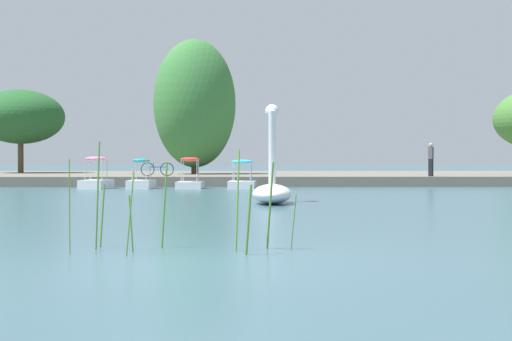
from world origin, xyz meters
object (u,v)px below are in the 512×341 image
(pedal_boat_teal, at_px, (141,180))
(tree_sapling_by_fence, at_px, (21,117))
(tree_willow_overhanging, at_px, (195,104))
(pedal_boat_cyan, at_px, (242,180))
(person_on_path, at_px, (431,159))
(bicycle_parked, at_px, (157,169))
(pedal_boat_pink, at_px, (96,180))
(pedal_boat_red, at_px, (190,180))
(swan_boat, at_px, (272,187))

(pedal_boat_teal, xyz_separation_m, tree_sapling_by_fence, (-9.85, 14.05, 3.80))
(pedal_boat_teal, relative_size, tree_willow_overhanging, 0.24)
(pedal_boat_cyan, relative_size, person_on_path, 1.21)
(person_on_path, xyz_separation_m, bicycle_parked, (-14.13, 0.90, -0.53))
(pedal_boat_pink, bearing_deg, pedal_boat_red, -1.81)
(pedal_boat_red, bearing_deg, pedal_boat_pink, 178.19)
(pedal_boat_teal, distance_m, tree_sapling_by_fence, 17.58)
(pedal_boat_cyan, distance_m, pedal_boat_teal, 4.78)
(pedal_boat_cyan, xyz_separation_m, tree_sapling_by_fence, (-14.62, 13.73, 3.80))
(pedal_boat_teal, height_order, person_on_path, person_on_path)
(pedal_boat_teal, bearing_deg, pedal_boat_pink, 178.07)
(tree_sapling_by_fence, relative_size, bicycle_parked, 4.69)
(swan_boat, relative_size, pedal_boat_cyan, 1.49)
(person_on_path, bearing_deg, pedal_boat_teal, -169.15)
(swan_boat, xyz_separation_m, pedal_boat_pink, (-7.77, 12.21, -0.09))
(pedal_boat_pink, relative_size, tree_willow_overhanging, 0.26)
(person_on_path, height_order, bicycle_parked, person_on_path)
(pedal_boat_cyan, distance_m, person_on_path, 10.06)
(tree_willow_overhanging, relative_size, person_on_path, 4.74)
(pedal_boat_cyan, xyz_separation_m, pedal_boat_red, (-2.46, -0.39, -0.00))
(pedal_boat_red, distance_m, pedal_boat_pink, 4.44)
(pedal_boat_cyan, relative_size, pedal_boat_red, 1.00)
(pedal_boat_cyan, bearing_deg, pedal_boat_pink, -177.91)
(pedal_boat_cyan, xyz_separation_m, pedal_boat_pink, (-6.90, -0.25, 0.01))
(pedal_boat_red, distance_m, person_on_path, 12.53)
(swan_boat, relative_size, pedal_boat_pink, 1.49)
(tree_willow_overhanging, height_order, tree_sapling_by_fence, tree_willow_overhanging)
(tree_sapling_by_fence, xyz_separation_m, bicycle_parked, (10.19, -10.38, -3.34))
(pedal_boat_pink, height_order, person_on_path, person_on_path)
(pedal_boat_pink, height_order, bicycle_parked, pedal_boat_pink)
(bicycle_parked, bearing_deg, pedal_boat_teal, -95.36)
(pedal_boat_teal, xyz_separation_m, person_on_path, (14.48, 2.77, 1.00))
(pedal_boat_pink, distance_m, tree_sapling_by_fence, 16.42)
(pedal_boat_red, distance_m, tree_sapling_by_fence, 19.02)
(tree_sapling_by_fence, bearing_deg, pedal_boat_teal, -54.98)
(pedal_boat_teal, height_order, bicycle_parked, pedal_boat_teal)
(bicycle_parked, bearing_deg, pedal_boat_red, -62.27)
(pedal_boat_red, relative_size, tree_sapling_by_fence, 0.26)
(pedal_boat_pink, distance_m, person_on_path, 16.85)
(person_on_path, distance_m, bicycle_parked, 14.17)
(swan_boat, bearing_deg, pedal_boat_teal, 114.93)
(pedal_boat_pink, bearing_deg, tree_willow_overhanging, 67.35)
(swan_boat, height_order, bicycle_parked, swan_boat)
(swan_boat, height_order, person_on_path, swan_boat)
(swan_boat, bearing_deg, tree_sapling_by_fence, 120.60)
(pedal_boat_red, bearing_deg, person_on_path, 13.15)
(swan_boat, distance_m, pedal_boat_teal, 13.39)
(pedal_boat_red, xyz_separation_m, tree_willow_overhanging, (-0.38, 9.87, 4.38))
(person_on_path, bearing_deg, pedal_boat_cyan, -165.83)
(tree_willow_overhanging, xyz_separation_m, person_on_path, (12.55, -7.03, -3.38))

